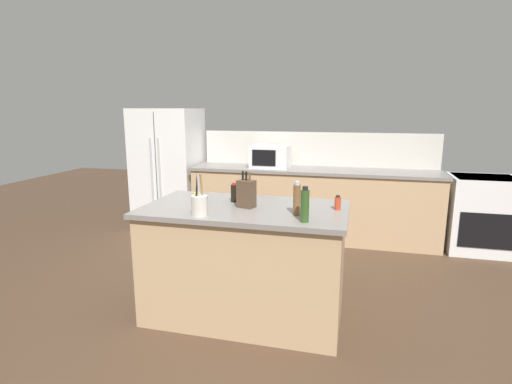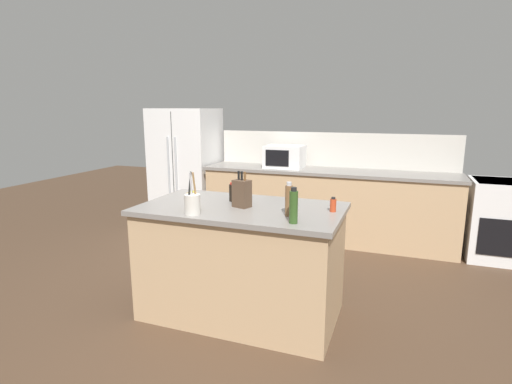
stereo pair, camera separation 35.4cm
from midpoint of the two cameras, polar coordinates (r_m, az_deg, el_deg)
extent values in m
plane|color=#473323|center=(3.57, 0.93, -16.90)|extent=(14.00, 14.00, 0.00)
cube|color=tan|center=(5.36, 11.85, -2.08)|extent=(3.21, 0.62, 0.90)
cube|color=gray|center=(5.27, 12.07, 2.89)|extent=(3.25, 0.66, 0.04)
cube|color=beige|center=(5.55, 12.66, 5.91)|extent=(3.21, 0.03, 0.46)
cube|color=tan|center=(3.38, 0.95, -10.19)|extent=(1.58, 0.86, 0.90)
cube|color=gray|center=(3.23, 0.98, -2.45)|extent=(1.64, 0.92, 0.04)
cube|color=white|center=(5.99, -8.29, 3.50)|extent=(0.90, 0.72, 1.72)
cube|color=#2D2D2D|center=(5.68, -10.03, 2.99)|extent=(0.01, 0.00, 1.63)
cylinder|color=#ADB2B7|center=(5.70, -10.64, 2.99)|extent=(0.02, 0.02, 0.94)
cylinder|color=#ADB2B7|center=(5.64, -9.59, 2.93)|extent=(0.02, 0.02, 0.94)
cube|color=white|center=(5.47, 33.56, -3.47)|extent=(0.76, 0.64, 0.92)
cube|color=black|center=(5.19, 34.20, -5.60)|extent=(0.61, 0.01, 0.41)
cube|color=black|center=(5.38, 34.10, 1.17)|extent=(0.68, 0.58, 0.02)
cube|color=white|center=(5.36, 6.01, 5.05)|extent=(0.50, 0.38, 0.30)
cube|color=black|center=(5.18, 4.99, 4.84)|extent=(0.31, 0.01, 0.21)
cube|color=#4C3828|center=(3.18, 1.14, -0.27)|extent=(0.15, 0.14, 0.22)
cylinder|color=black|center=(3.17, 0.69, 2.37)|extent=(0.02, 0.02, 0.07)
cylinder|color=black|center=(3.15, 1.16, 2.31)|extent=(0.02, 0.02, 0.07)
cylinder|color=brown|center=(3.14, 1.63, 2.25)|extent=(0.02, 0.02, 0.07)
cylinder|color=beige|center=(2.99, -5.75, -1.80)|extent=(0.12, 0.12, 0.15)
cylinder|color=olive|center=(2.96, -5.47, 1.13)|extent=(0.01, 0.05, 0.18)
cylinder|color=black|center=(2.97, -6.09, 1.15)|extent=(0.01, 0.05, 0.18)
cylinder|color=#B2B2B7|center=(2.94, -5.92, 1.06)|extent=(0.01, 0.03, 0.18)
cylinder|color=gold|center=(3.14, -5.94, -1.36)|extent=(0.08, 0.08, 0.13)
cylinder|color=gold|center=(3.12, -5.97, -0.06)|extent=(0.05, 0.05, 0.02)
cylinder|color=#B73D1E|center=(3.15, 14.15, -1.90)|extent=(0.05, 0.05, 0.10)
cylinder|color=black|center=(3.13, 14.20, -0.88)|extent=(0.03, 0.03, 0.02)
cylinder|color=brown|center=(2.95, 8.15, -1.30)|extent=(0.06, 0.06, 0.23)
cylinder|color=#B2B2B7|center=(2.92, 8.22, 1.14)|extent=(0.04, 0.04, 0.03)
cylinder|color=#2D4C1E|center=(2.76, 9.05, -2.21)|extent=(0.06, 0.06, 0.23)
cylinder|color=black|center=(2.74, 9.14, 0.36)|extent=(0.04, 0.04, 0.03)
cylinder|color=black|center=(3.39, -0.43, -0.16)|extent=(0.05, 0.05, 0.15)
cylinder|color=#B22319|center=(3.37, -0.43, 1.19)|extent=(0.04, 0.04, 0.02)
camera|label=1|loc=(0.18, -87.14, 0.60)|focal=28.00mm
camera|label=2|loc=(0.18, 92.86, -0.60)|focal=28.00mm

